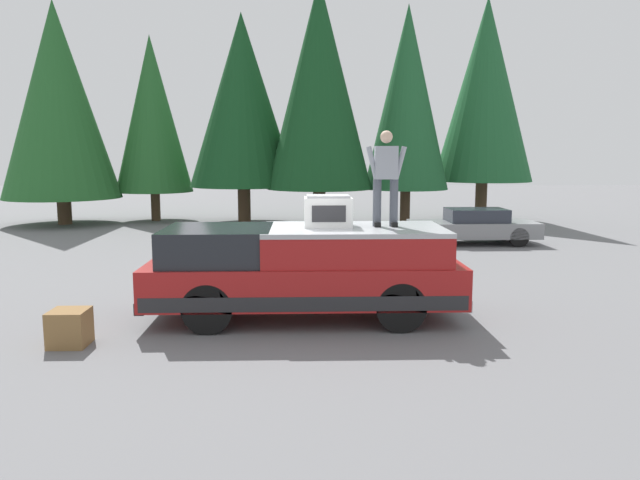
{
  "coord_description": "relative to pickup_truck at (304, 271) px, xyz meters",
  "views": [
    {
      "loc": [
        -10.86,
        -0.32,
        2.93
      ],
      "look_at": [
        0.13,
        -0.67,
        1.35
      ],
      "focal_mm": 33.64,
      "sensor_mm": 36.0,
      "label": 1
    }
  ],
  "objects": [
    {
      "name": "ground_plane",
      "position": [
        0.37,
        0.38,
        -0.87
      ],
      "size": [
        90.0,
        90.0,
        0.0
      ],
      "primitive_type": "plane",
      "color": "slate"
    },
    {
      "name": "wooden_crate",
      "position": [
        -1.44,
        3.63,
        -0.59
      ],
      "size": [
        0.56,
        0.56,
        0.56
      ],
      "primitive_type": "cube",
      "color": "olive",
      "rests_on": "ground"
    },
    {
      "name": "parked_car_grey",
      "position": [
        8.83,
        -5.6,
        -0.29
      ],
      "size": [
        1.64,
        4.1,
        1.16
      ],
      "color": "gray",
      "rests_on": "ground"
    },
    {
      "name": "person_on_truck_bed",
      "position": [
        0.11,
        -1.45,
        1.68
      ],
      "size": [
        0.29,
        0.72,
        1.69
      ],
      "color": "#4C515B",
      "rests_on": "pickup_truck"
    },
    {
      "name": "conifer_far_right",
      "position": [
        14.92,
        10.0,
        4.22
      ],
      "size": [
        4.74,
        4.74,
        9.1
      ],
      "color": "#4C3826",
      "rests_on": "ground"
    },
    {
      "name": "conifer_left",
      "position": [
        14.57,
        -4.33,
        4.32
      ],
      "size": [
        3.5,
        3.5,
        8.95
      ],
      "color": "#4C3826",
      "rests_on": "ground"
    },
    {
      "name": "compressor_unit",
      "position": [
        0.11,
        -0.42,
        1.05
      ],
      "size": [
        0.65,
        0.84,
        0.56
      ],
      "color": "white",
      "rests_on": "pickup_truck"
    },
    {
      "name": "conifer_center_right",
      "position": [
        15.24,
        2.49,
        4.26
      ],
      "size": [
        4.52,
        4.52,
        8.72
      ],
      "color": "#4C3826",
      "rests_on": "ground"
    },
    {
      "name": "conifer_right",
      "position": [
        16.2,
        6.5,
        3.75
      ],
      "size": [
        3.32,
        3.32,
        7.98
      ],
      "color": "#4C3826",
      "rests_on": "ground"
    },
    {
      "name": "conifer_far_left",
      "position": [
        15.69,
        -7.9,
        4.76
      ],
      "size": [
        4.22,
        4.22,
        9.54
      ],
      "color": "#4C3826",
      "rests_on": "ground"
    },
    {
      "name": "pickup_truck",
      "position": [
        0.0,
        0.0,
        0.0
      ],
      "size": [
        2.01,
        5.54,
        1.65
      ],
      "color": "maroon",
      "rests_on": "ground"
    },
    {
      "name": "conifer_center_left",
      "position": [
        14.15,
        -0.7,
        4.77
      ],
      "size": [
        4.31,
        4.31,
        9.81
      ],
      "color": "#4C3826",
      "rests_on": "ground"
    }
  ]
}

